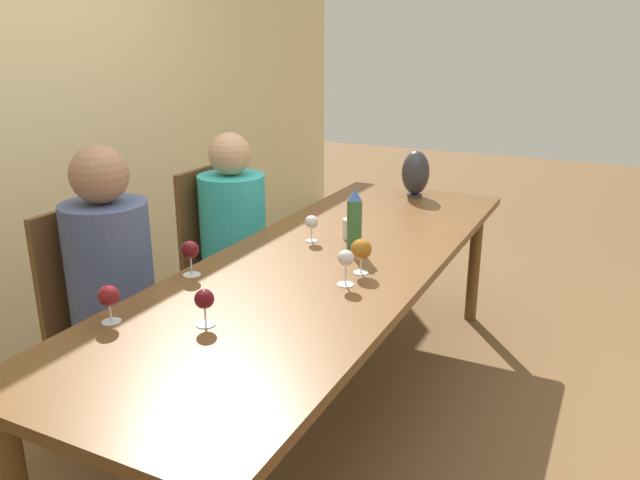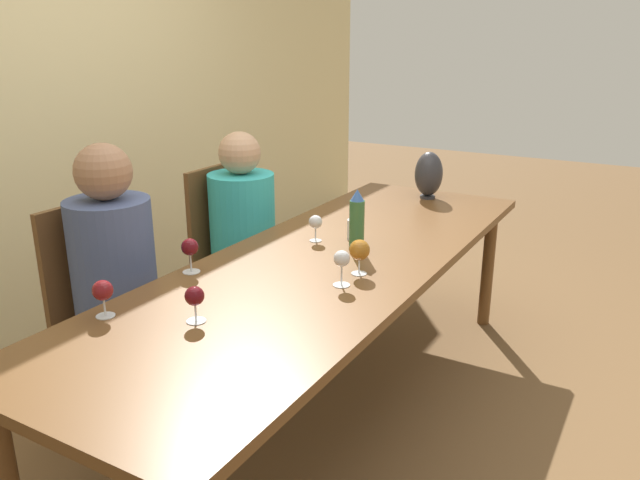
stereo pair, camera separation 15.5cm
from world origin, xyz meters
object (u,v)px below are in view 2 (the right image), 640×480
water_tumbler (354,229)px  chair_far (232,253)px  wine_glass_1 (342,260)px  wine_glass_5 (316,223)px  wine_glass_0 (103,291)px  water_bottle (357,221)px  wine_glass_3 (190,248)px  person_near (117,282)px  vase (429,174)px  wine_glass_2 (195,297)px  person_far (245,235)px  wine_glass_4 (359,250)px  chair_near (106,312)px

water_tumbler → chair_far: chair_far is taller
wine_glass_1 → wine_glass_5: bearing=40.6°
wine_glass_5 → wine_glass_0: bearing=169.0°
water_bottle → wine_glass_5: water_bottle is taller
chair_far → wine_glass_5: bearing=-107.5°
wine_glass_3 → person_near: (-0.09, 0.33, -0.18)m
wine_glass_3 → vase: bearing=-13.7°
wine_glass_2 → water_tumbler: bearing=-3.0°
wine_glass_3 → person_far: (0.80, 0.33, -0.22)m
water_tumbler → wine_glass_1: size_ratio=0.67×
wine_glass_4 → chair_far: 1.17m
water_tumbler → wine_glass_2: (-1.05, 0.06, 0.04)m
water_bottle → person_near: 1.04m
wine_glass_1 → chair_near: 1.10m
vase → wine_glass_3: 1.66m
wine_glass_1 → person_near: (-0.27, 0.92, -0.18)m
vase → wine_glass_1: vase is taller
wine_glass_5 → person_far: bearing=69.9°
wine_glass_1 → person_far: (0.62, 0.92, -0.22)m
wine_glass_4 → chair_near: chair_near is taller
water_tumbler → wine_glass_0: 1.22m
wine_glass_0 → wine_glass_4: wine_glass_4 is taller
wine_glass_3 → chair_near: bearing=102.1°
wine_glass_0 → wine_glass_3: 0.46m
vase → wine_glass_3: size_ratio=1.92×
water_bottle → wine_glass_0: bearing=157.2°
water_bottle → chair_near: bearing=126.6°
water_tumbler → wine_glass_3: 0.80m
vase → wine_glass_0: bearing=169.9°
wine_glass_2 → wine_glass_4: (0.66, -0.27, 0.01)m
water_bottle → wine_glass_2: water_bottle is taller
person_far → water_tumbler: bearing=-97.5°
water_tumbler → wine_glass_0: size_ratio=0.73×
wine_glass_0 → wine_glass_1: (0.64, -0.56, 0.01)m
chair_near → chair_far: 0.89m
wine_glass_1 → person_near: person_near is taller
person_near → person_far: person_near is taller
wine_glass_2 → chair_far: chair_far is taller
person_near → person_far: bearing=-0.1°
vase → chair_far: size_ratio=0.27×
wine_glass_4 → chair_far: chair_far is taller
wine_glass_4 → wine_glass_5: wine_glass_4 is taller
wine_glass_1 → wine_glass_2: wine_glass_1 is taller
water_tumbler → chair_far: bearing=83.4°
wine_glass_0 → wine_glass_2: size_ratio=1.05×
wine_glass_2 → person_near: person_near is taller
person_far → chair_near: bearing=174.1°
wine_glass_5 → wine_glass_2: bearing=-174.7°
water_tumbler → person_far: (0.09, 0.70, -0.16)m
wine_glass_4 → person_near: (-0.41, 0.92, -0.18)m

